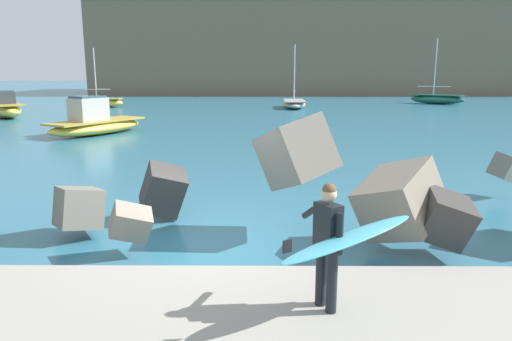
{
  "coord_description": "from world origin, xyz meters",
  "views": [
    {
      "loc": [
        1.05,
        -9.17,
        3.43
      ],
      "look_at": [
        0.99,
        0.5,
        1.4
      ],
      "focal_mm": 32.76,
      "sensor_mm": 36.0,
      "label": 1
    }
  ],
  "objects_px": {
    "boat_near_centre": "(100,102)",
    "boat_mid_centre": "(294,104)",
    "surfer_with_board": "(335,239)",
    "boat_mid_left": "(437,99)",
    "boat_near_left": "(95,123)",
    "boat_near_right": "(4,108)"
  },
  "relations": [
    {
      "from": "boat_near_centre",
      "to": "boat_mid_centre",
      "type": "height_order",
      "value": "boat_mid_centre"
    },
    {
      "from": "surfer_with_board",
      "to": "boat_mid_left",
      "type": "xyz_separation_m",
      "value": [
        18.83,
        46.82,
        -0.7
      ]
    },
    {
      "from": "boat_near_left",
      "to": "boat_near_centre",
      "type": "distance_m",
      "value": 22.01
    },
    {
      "from": "boat_near_right",
      "to": "boat_mid_left",
      "type": "bearing_deg",
      "value": 22.25
    },
    {
      "from": "surfer_with_board",
      "to": "boat_near_right",
      "type": "bearing_deg",
      "value": 124.34
    },
    {
      "from": "boat_near_right",
      "to": "boat_mid_centre",
      "type": "height_order",
      "value": "boat_mid_centre"
    },
    {
      "from": "boat_near_left",
      "to": "boat_mid_centre",
      "type": "relative_size",
      "value": 1.03
    },
    {
      "from": "surfer_with_board",
      "to": "boat_near_right",
      "type": "distance_m",
      "value": 37.03
    },
    {
      "from": "surfer_with_board",
      "to": "boat_near_centre",
      "type": "xyz_separation_m",
      "value": [
        -17.0,
        41.32,
        -0.76
      ]
    },
    {
      "from": "surfer_with_board",
      "to": "boat_near_left",
      "type": "relative_size",
      "value": 0.31
    },
    {
      "from": "boat_near_centre",
      "to": "boat_mid_centre",
      "type": "distance_m",
      "value": 19.46
    },
    {
      "from": "surfer_with_board",
      "to": "boat_mid_centre",
      "type": "distance_m",
      "value": 40.67
    },
    {
      "from": "boat_mid_left",
      "to": "boat_mid_centre",
      "type": "distance_m",
      "value": 17.53
    },
    {
      "from": "boat_near_left",
      "to": "boat_mid_left",
      "type": "bearing_deg",
      "value": 42.27
    },
    {
      "from": "boat_near_left",
      "to": "boat_near_right",
      "type": "bearing_deg",
      "value": 136.08
    },
    {
      "from": "boat_near_left",
      "to": "boat_mid_centre",
      "type": "xyz_separation_m",
      "value": [
        12.72,
        20.23,
        -0.22
      ]
    },
    {
      "from": "surfer_with_board",
      "to": "boat_near_centre",
      "type": "distance_m",
      "value": 44.69
    },
    {
      "from": "surfer_with_board",
      "to": "boat_near_left",
      "type": "bearing_deg",
      "value": 116.78
    },
    {
      "from": "boat_mid_left",
      "to": "boat_near_left",
      "type": "bearing_deg",
      "value": -137.73
    },
    {
      "from": "boat_near_right",
      "to": "boat_mid_centre",
      "type": "xyz_separation_m",
      "value": [
        23.33,
        10.02,
        -0.28
      ]
    },
    {
      "from": "surfer_with_board",
      "to": "boat_mid_left",
      "type": "bearing_deg",
      "value": 68.09
    },
    {
      "from": "boat_mid_centre",
      "to": "boat_near_left",
      "type": "bearing_deg",
      "value": -122.16
    }
  ]
}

